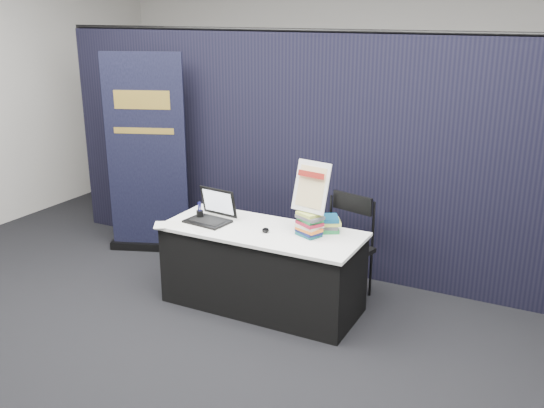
{
  "coord_description": "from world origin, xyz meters",
  "views": [
    {
      "loc": [
        2.4,
        -3.89,
        2.62
      ],
      "look_at": [
        0.1,
        0.55,
        1.0
      ],
      "focal_mm": 40.0,
      "sensor_mm": 36.0,
      "label": 1
    }
  ],
  "objects_px": {
    "book_stack_tall": "(309,224)",
    "info_sign": "(311,187)",
    "display_table": "(262,268)",
    "pullup_banner": "(147,167)",
    "book_stack_short": "(324,224)",
    "laptop": "(210,214)",
    "stacking_chair": "(344,244)"
  },
  "relations": [
    {
      "from": "laptop",
      "to": "stacking_chair",
      "type": "relative_size",
      "value": 0.42
    },
    {
      "from": "laptop",
      "to": "book_stack_tall",
      "type": "height_order",
      "value": "laptop"
    },
    {
      "from": "display_table",
      "to": "book_stack_tall",
      "type": "height_order",
      "value": "book_stack_tall"
    },
    {
      "from": "pullup_banner",
      "to": "stacking_chair",
      "type": "bearing_deg",
      "value": -24.25
    },
    {
      "from": "laptop",
      "to": "book_stack_short",
      "type": "distance_m",
      "value": 1.06
    },
    {
      "from": "info_sign",
      "to": "pullup_banner",
      "type": "height_order",
      "value": "pullup_banner"
    },
    {
      "from": "info_sign",
      "to": "book_stack_tall",
      "type": "bearing_deg",
      "value": -79.73
    },
    {
      "from": "display_table",
      "to": "stacking_chair",
      "type": "bearing_deg",
      "value": 38.64
    },
    {
      "from": "book_stack_short",
      "to": "stacking_chair",
      "type": "xyz_separation_m",
      "value": [
        0.1,
        0.26,
        -0.27
      ]
    },
    {
      "from": "laptop",
      "to": "info_sign",
      "type": "bearing_deg",
      "value": 11.93
    },
    {
      "from": "book_stack_tall",
      "to": "info_sign",
      "type": "distance_m",
      "value": 0.32
    },
    {
      "from": "laptop",
      "to": "book_stack_tall",
      "type": "distance_m",
      "value": 0.97
    },
    {
      "from": "info_sign",
      "to": "stacking_chair",
      "type": "relative_size",
      "value": 0.45
    },
    {
      "from": "laptop",
      "to": "info_sign",
      "type": "relative_size",
      "value": 0.93
    },
    {
      "from": "display_table",
      "to": "info_sign",
      "type": "xyz_separation_m",
      "value": [
        0.44,
        0.07,
        0.8
      ]
    },
    {
      "from": "stacking_chair",
      "to": "book_stack_short",
      "type": "bearing_deg",
      "value": -96.05
    },
    {
      "from": "book_stack_tall",
      "to": "pullup_banner",
      "type": "xyz_separation_m",
      "value": [
        -2.19,
        0.58,
        0.12
      ]
    },
    {
      "from": "stacking_chair",
      "to": "display_table",
      "type": "bearing_deg",
      "value": -126.58
    },
    {
      "from": "book_stack_short",
      "to": "laptop",
      "type": "bearing_deg",
      "value": -166.88
    },
    {
      "from": "laptop",
      "to": "pullup_banner",
      "type": "bearing_deg",
      "value": 159.07
    },
    {
      "from": "book_stack_short",
      "to": "info_sign",
      "type": "relative_size",
      "value": 0.65
    },
    {
      "from": "book_stack_short",
      "to": "stacking_chair",
      "type": "relative_size",
      "value": 0.29
    },
    {
      "from": "book_stack_short",
      "to": "stacking_chair",
      "type": "bearing_deg",
      "value": 69.18
    },
    {
      "from": "display_table",
      "to": "stacking_chair",
      "type": "xyz_separation_m",
      "value": [
        0.6,
        0.48,
        0.17
      ]
    },
    {
      "from": "book_stack_tall",
      "to": "info_sign",
      "type": "bearing_deg",
      "value": 90.0
    },
    {
      "from": "display_table",
      "to": "pullup_banner",
      "type": "xyz_separation_m",
      "value": [
        -1.76,
        0.62,
        0.6
      ]
    },
    {
      "from": "display_table",
      "to": "laptop",
      "type": "relative_size",
      "value": 4.33
    },
    {
      "from": "book_stack_short",
      "to": "info_sign",
      "type": "bearing_deg",
      "value": -114.28
    },
    {
      "from": "display_table",
      "to": "book_stack_tall",
      "type": "distance_m",
      "value": 0.65
    },
    {
      "from": "laptop",
      "to": "stacking_chair",
      "type": "bearing_deg",
      "value": 30.44
    },
    {
      "from": "display_table",
      "to": "pullup_banner",
      "type": "relative_size",
      "value": 0.82
    },
    {
      "from": "laptop",
      "to": "stacking_chair",
      "type": "distance_m",
      "value": 1.27
    }
  ]
}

